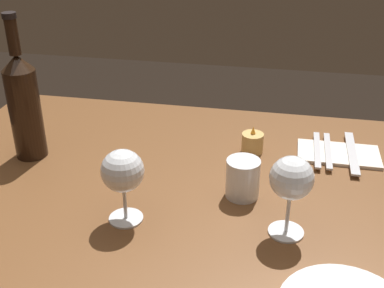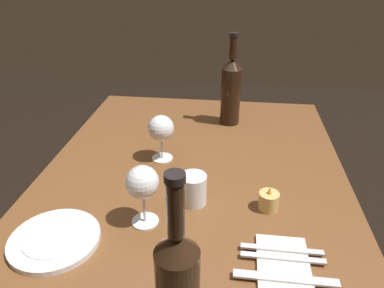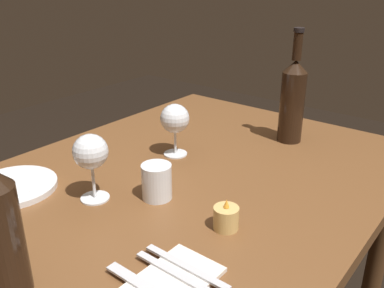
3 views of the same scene
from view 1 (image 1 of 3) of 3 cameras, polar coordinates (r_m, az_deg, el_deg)
name	(u,v)px [view 1 (image 1 of 3)]	position (r m, az deg, el deg)	size (l,w,h in m)	color
dining_table	(204,231)	(1.08, 1.40, -9.97)	(1.30, 0.90, 0.74)	brown
wine_glass_left	(291,180)	(0.88, 11.39, -4.10)	(0.08, 0.08, 0.16)	white
wine_glass_right	(123,173)	(0.91, -7.99, -3.30)	(0.08, 0.08, 0.15)	white
wine_bottle	(24,104)	(1.18, -18.78, 4.39)	(0.07, 0.07, 0.34)	black
water_tumbler	(243,180)	(1.01, 5.86, -4.11)	(0.07, 0.07, 0.08)	white
votive_candle	(252,143)	(1.19, 6.97, 0.08)	(0.05, 0.05, 0.07)	#DBB266
folded_napkin	(338,154)	(1.22, 16.51, -1.10)	(0.19, 0.11, 0.01)	silver
fork_inner	(328,151)	(1.22, 15.39, -0.73)	(0.02, 0.18, 0.00)	silver
fork_outer	(317,150)	(1.21, 14.22, -0.63)	(0.02, 0.18, 0.00)	silver
table_knife	(352,153)	(1.22, 17.94, -0.95)	(0.02, 0.21, 0.00)	silver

